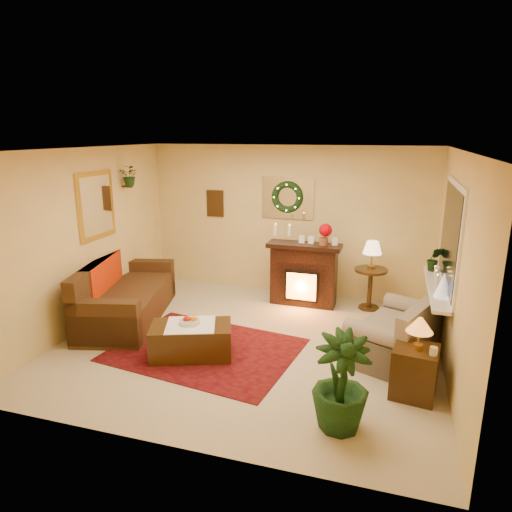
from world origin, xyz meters
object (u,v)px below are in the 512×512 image
(sofa, at_px, (128,292))
(fireplace, at_px, (304,273))
(loveseat, at_px, (397,325))
(end_table_square, at_px, (414,373))
(side_table_round, at_px, (370,290))
(coffee_table, at_px, (191,341))

(sofa, bearing_deg, fireplace, 15.65)
(loveseat, xyz_separation_m, end_table_square, (0.20, -0.92, -0.15))
(end_table_square, bearing_deg, side_table_round, 104.03)
(end_table_square, xyz_separation_m, coffee_table, (-2.71, 0.12, -0.06))
(fireplace, xyz_separation_m, loveseat, (1.50, -1.46, -0.13))
(side_table_round, xyz_separation_m, coffee_table, (-2.09, -2.37, -0.11))
(coffee_table, bearing_deg, end_table_square, -22.75)
(loveseat, distance_m, end_table_square, 0.95)
(fireplace, bearing_deg, sofa, -149.32)
(side_table_round, height_order, end_table_square, side_table_round)
(fireplace, relative_size, coffee_table, 1.05)
(side_table_round, bearing_deg, sofa, -156.84)
(loveseat, relative_size, end_table_square, 2.49)
(end_table_square, bearing_deg, fireplace, 125.56)
(side_table_round, bearing_deg, end_table_square, -75.97)
(side_table_round, bearing_deg, loveseat, -74.94)
(fireplace, relative_size, end_table_square, 1.89)
(fireplace, distance_m, end_table_square, 2.93)
(side_table_round, bearing_deg, coffee_table, -131.50)
(end_table_square, distance_m, coffee_table, 2.72)
(sofa, relative_size, fireplace, 2.04)
(fireplace, bearing_deg, loveseat, -43.15)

